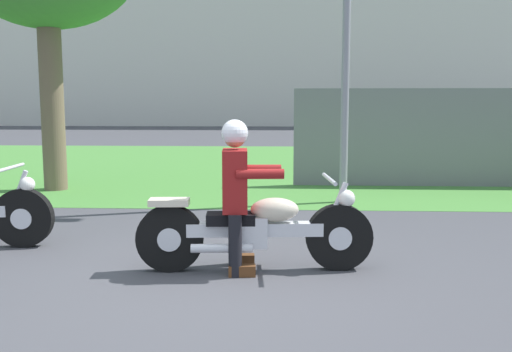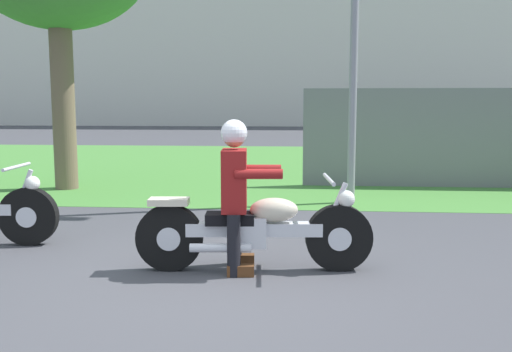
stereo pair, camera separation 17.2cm
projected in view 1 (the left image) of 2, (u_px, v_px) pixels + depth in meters
ground at (197, 286)px, 4.72m from camera, size 120.00×120.00×0.00m
grass_verge at (255, 165)px, 14.07m from camera, size 60.00×12.00×0.01m
stadium_facade at (262, 9)px, 40.26m from camera, size 57.41×8.00×16.45m
motorcycle_lead at (256, 230)px, 5.13m from camera, size 2.17×0.66×0.86m
rider_lead at (237, 184)px, 5.07m from camera, size 0.57×0.49×1.39m
fence_segment at (485, 138)px, 10.27m from camera, size 7.00×0.06×1.80m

